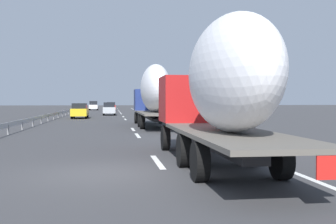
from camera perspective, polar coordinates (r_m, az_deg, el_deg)
name	(u,v)px	position (r m, az deg, el deg)	size (l,w,h in m)	color
ground_plane	(109,117)	(52.18, -8.02, -0.73)	(260.00, 260.00, 0.00)	#38383A
lane_stripe_0	(157,162)	(14.38, -1.45, -6.79)	(3.20, 0.20, 0.01)	white
lane_stripe_1	(138,135)	(25.04, -4.16, -3.21)	(3.20, 0.20, 0.01)	white
lane_stripe_2	(133,129)	(30.39, -4.80, -2.37)	(3.20, 0.20, 0.01)	white
lane_stripe_3	(125,119)	(46.55, -5.84, -1.00)	(3.20, 0.20, 0.01)	white
lane_stripe_4	(123,117)	(54.29, -6.11, -0.63)	(3.20, 0.20, 0.01)	white
lane_stripe_5	(121,114)	(65.88, -6.40, -0.24)	(3.20, 0.20, 0.01)	white
lane_stripe_6	(120,113)	(72.51, -6.53, -0.08)	(3.20, 0.20, 0.01)	white
lane_stripe_7	(119,110)	(88.64, -6.76, 0.22)	(3.20, 0.20, 0.01)	white
lane_stripe_8	(119,111)	(81.11, -6.66, 0.10)	(3.20, 0.20, 0.01)	white
lane_stripe_9	(117,109)	(107.31, -6.93, 0.46)	(3.20, 0.20, 0.01)	white
edge_line_right	(150,116)	(57.42, -2.50, -0.50)	(110.00, 0.20, 0.01)	white
truck_lead	(154,93)	(33.16, -1.95, 2.64)	(13.93, 2.55, 4.86)	navy
truck_trailing	(220,88)	(13.19, 7.03, 3.31)	(12.54, 2.55, 4.50)	#B21919
car_red_compact	(111,106)	(83.29, -7.77, 0.76)	(4.72, 1.81, 1.77)	red
car_silver_hatch	(109,109)	(60.00, -8.02, 0.45)	(4.71, 1.75, 1.82)	#ADB2B7
car_yellow_coupe	(80,111)	(49.79, -11.93, 0.19)	(4.77, 1.81, 1.77)	gold
car_white_van	(94,106)	(91.93, -10.11, 0.86)	(4.49, 1.86, 1.96)	white
road_sign	(158,99)	(57.92, -1.36, 1.74)	(0.10, 0.90, 3.26)	gray
tree_0	(190,89)	(70.85, 3.02, 3.15)	(3.44, 3.44, 6.66)	#472D19
tree_1	(192,88)	(55.22, 3.31, 3.35)	(3.43, 3.43, 5.77)	#472D19
tree_2	(166,92)	(92.75, -0.25, 2.74)	(3.32, 3.32, 6.19)	#472D19
tree_3	(226,80)	(46.27, 7.96, 4.33)	(2.93, 2.93, 6.89)	#472D19
guardrail_median	(62,112)	(55.51, -14.22, -0.03)	(94.00, 0.10, 0.76)	#9EA0A5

